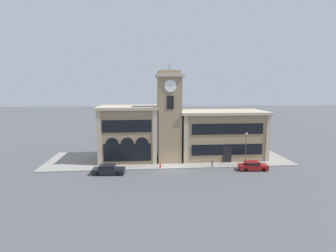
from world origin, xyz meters
The scene contains 10 objects.
ground_plane centered at (0.00, 0.00, 0.00)m, with size 300.00×300.00×0.00m, color #4C4C51.
sidewalk_kerb centered at (0.00, 6.19, 0.07)m, with size 42.64×12.39×0.15m.
clock_tower centered at (0.00, 4.64, 7.91)m, with size 4.66×4.66×16.92m.
town_hall_left_wing centered at (-7.17, 6.49, 4.87)m, with size 10.48×8.42×9.69m.
town_hall_right_wing centered at (9.80, 6.50, 4.39)m, with size 15.74×8.42×8.73m.
parked_car_near centered at (-9.77, -1.56, 0.75)m, with size 4.89×2.20×1.45m.
parked_car_mid centered at (12.65, -1.56, 0.73)m, with size 4.51×2.01×1.41m.
street_lamp centered at (12.34, 0.72, 3.76)m, with size 0.36×0.36×5.46m.
bollard centered at (6.63, 0.35, 0.67)m, with size 0.18×0.18×1.06m.
fire_hydrant centered at (-1.84, 0.35, 0.57)m, with size 0.22×0.22×0.87m.
Camera 1 is at (-4.05, -40.14, 12.80)m, focal length 28.00 mm.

